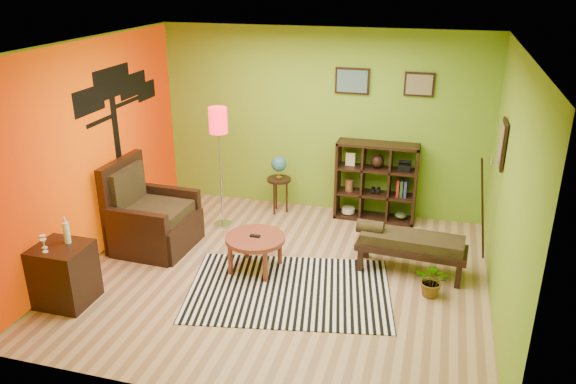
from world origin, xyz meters
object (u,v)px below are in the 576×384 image
(armchair, at_px, (150,221))
(globe_table, at_px, (279,170))
(bench, at_px, (409,243))
(cube_shelf, at_px, (377,182))
(coffee_table, at_px, (255,241))
(side_cabinet, at_px, (64,274))
(floor_lamp, at_px, (219,131))
(potted_plant, at_px, (433,284))

(armchair, relative_size, globe_table, 1.33)
(bench, bearing_deg, cube_shelf, 111.66)
(coffee_table, relative_size, globe_table, 0.82)
(coffee_table, bearing_deg, armchair, 171.31)
(globe_table, relative_size, bench, 0.66)
(side_cabinet, xyz_separation_m, floor_lamp, (0.96, 2.40, 1.09))
(armchair, distance_m, globe_table, 2.11)
(armchair, bearing_deg, potted_plant, -4.27)
(globe_table, xyz_separation_m, cube_shelf, (1.48, 0.15, -0.09))
(armchair, height_order, globe_table, armchair)
(armchair, bearing_deg, coffee_table, -8.69)
(armchair, bearing_deg, cube_shelf, 31.00)
(globe_table, bearing_deg, side_cabinet, -117.78)
(coffee_table, bearing_deg, globe_table, 97.02)
(armchair, xyz_separation_m, floor_lamp, (0.70, 0.87, 1.08))
(coffee_table, height_order, cube_shelf, cube_shelf)
(cube_shelf, bearing_deg, armchair, -149.00)
(coffee_table, distance_m, cube_shelf, 2.34)
(coffee_table, bearing_deg, potted_plant, -1.01)
(coffee_table, bearing_deg, floor_lamp, 128.70)
(floor_lamp, xyz_separation_m, globe_table, (0.67, 0.70, -0.76))
(side_cabinet, relative_size, potted_plant, 2.45)
(armchair, relative_size, side_cabinet, 1.18)
(globe_table, height_order, bench, globe_table)
(coffee_table, height_order, floor_lamp, floor_lamp)
(coffee_table, height_order, armchair, armchair)
(coffee_table, distance_m, armchair, 1.61)
(floor_lamp, height_order, cube_shelf, floor_lamp)
(coffee_table, xyz_separation_m, bench, (1.85, 0.47, 0.00))
(side_cabinet, distance_m, potted_plant, 4.23)
(side_cabinet, relative_size, bench, 0.74)
(armchair, xyz_separation_m, side_cabinet, (-0.26, -1.53, -0.01))
(bench, distance_m, potted_plant, 0.65)
(cube_shelf, bearing_deg, coffee_table, -122.75)
(potted_plant, bearing_deg, armchair, 175.73)
(floor_lamp, distance_m, bench, 3.01)
(floor_lamp, bearing_deg, side_cabinet, -111.85)
(cube_shelf, bearing_deg, floor_lamp, -158.53)
(coffee_table, bearing_deg, cube_shelf, 57.25)
(globe_table, xyz_separation_m, bench, (2.08, -1.34, -0.29))
(globe_table, bearing_deg, cube_shelf, 5.74)
(cube_shelf, bearing_deg, side_cabinet, -133.83)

